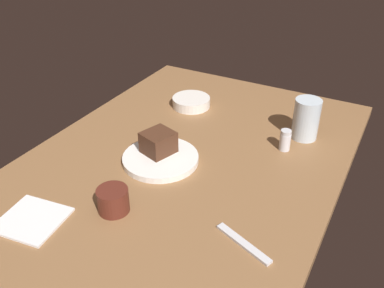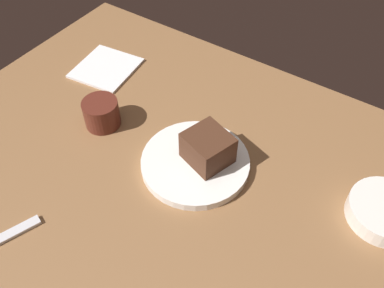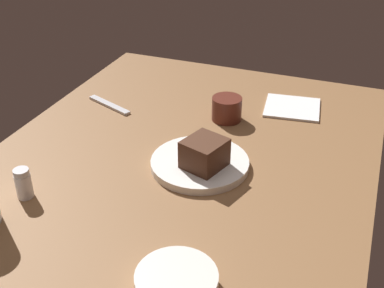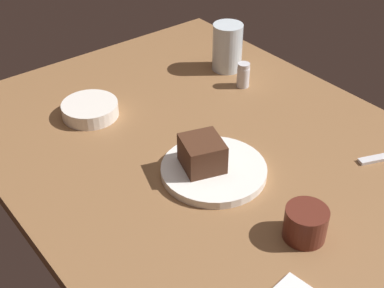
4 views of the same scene
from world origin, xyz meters
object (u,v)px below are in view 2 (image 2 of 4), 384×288
object	(u,v)px
coffee_cup	(101,113)
folded_napkin	(106,68)
chocolate_cake_slice	(208,148)
dessert_plate	(195,163)

from	to	relation	value
coffee_cup	folded_napkin	xyz separation A→B (cm)	(-12.08, 14.45, -2.72)
chocolate_cake_slice	coffee_cup	size ratio (longest dim) A/B	1.09
chocolate_cake_slice	coffee_cup	distance (cm)	24.93
dessert_plate	coffee_cup	world-z (taller)	coffee_cup
dessert_plate	chocolate_cake_slice	xyz separation A→B (cm)	(1.73, 1.65, 3.94)
chocolate_cake_slice	folded_napkin	size ratio (longest dim) A/B	0.58
dessert_plate	coffee_cup	distance (cm)	23.10
dessert_plate	chocolate_cake_slice	bearing A→B (deg)	43.61
dessert_plate	folded_napkin	size ratio (longest dim) A/B	1.50
dessert_plate	coffee_cup	size ratio (longest dim) A/B	2.83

